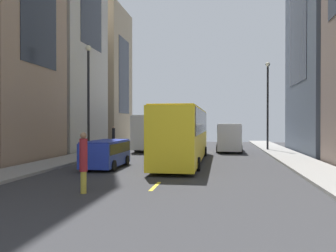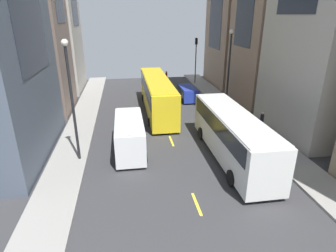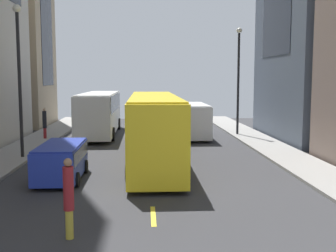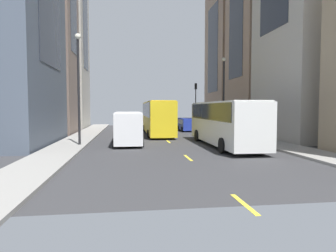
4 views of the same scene
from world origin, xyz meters
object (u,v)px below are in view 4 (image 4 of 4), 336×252
Objects in this scene: city_bus_white at (224,120)px; delivery_van_white at (128,125)px; pedestrian_crossing_near at (255,126)px; traffic_light_near_corner at (196,97)px; car_blue_0 at (187,123)px; pedestrian_crossing_mid at (167,119)px; streetcar_yellow at (157,115)px.

city_bus_white is 7.52m from delivery_van_white.
pedestrian_crossing_near is (-3.69, -2.84, -0.67)m from city_bus_white.
traffic_light_near_corner is at bearing -116.03° from delivery_van_white.
car_blue_0 is (-0.16, -15.03, -1.06)m from city_bus_white.
pedestrian_crossing_mid reaches higher than car_blue_0.
car_blue_0 is 0.65× the size of traffic_light_near_corner.
traffic_light_near_corner is (-7.19, -12.02, 2.51)m from streetcar_yellow.
pedestrian_crossing_mid is 1.04× the size of pedestrian_crossing_near.
pedestrian_crossing_near is at bearing 91.48° from traffic_light_near_corner.
city_bus_white is 15.06m from car_blue_0.
streetcar_yellow is 11.06m from pedestrian_crossing_mid.
city_bus_white is at bearing 163.83° from delivery_van_white.
delivery_van_white is 20.74m from pedestrian_crossing_mid.
streetcar_yellow is at bearing 10.25° from pedestrian_crossing_near.
delivery_van_white is at bearing -118.65° from pedestrian_crossing_mid.
traffic_light_near_corner is at bearing -30.64° from pedestrian_crossing_near.
city_bus_white reaches higher than pedestrian_crossing_mid.
car_blue_0 is (-4.19, -3.73, -1.18)m from streetcar_yellow.
streetcar_yellow is at bearing 41.68° from car_blue_0.
delivery_van_white is at bearing 61.82° from pedestrian_crossing_near.
delivery_van_white is 2.74× the size of pedestrian_crossing_near.
delivery_van_white reaches higher than pedestrian_crossing_mid.
delivery_van_white reaches higher than pedestrian_crossing_near.
streetcar_yellow reaches higher than delivery_van_white.
streetcar_yellow is 14.23m from traffic_light_near_corner.
delivery_van_white is 10.93m from pedestrian_crossing_near.
pedestrian_crossing_near is at bearing -87.51° from pedestrian_crossing_mid.
streetcar_yellow is 6.09× the size of pedestrian_crossing_near.
streetcar_yellow is 9.76m from delivery_van_white.
city_bus_white is at bearing 95.50° from pedestrian_crossing_near.
delivery_van_white is 14.90m from car_blue_0.
streetcar_yellow reaches higher than city_bus_white.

